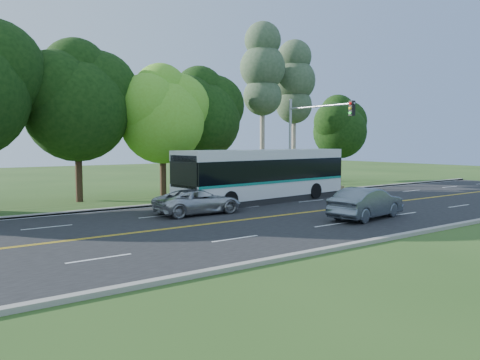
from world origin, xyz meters
TOP-DOWN VIEW (x-y plane):
  - ground at (0.00, 0.00)m, footprint 120.00×120.00m
  - road at (0.00, 0.00)m, footprint 60.00×14.00m
  - curb_north at (0.00, 7.15)m, footprint 60.00×0.30m
  - curb_south at (0.00, -7.15)m, footprint 60.00×0.30m
  - grass_verge at (0.00, 9.00)m, footprint 60.00×4.00m
  - lane_markings at (-0.09, 0.00)m, footprint 57.60×13.82m
  - tree_row at (-5.15, 12.13)m, footprint 44.70×9.10m
  - bougainvillea_hedge at (7.18, 8.15)m, footprint 9.50×2.25m
  - traffic_signal at (6.49, 5.40)m, footprint 0.42×6.10m
  - transit_bus at (2.31, 5.07)m, footprint 13.07×4.24m
  - sedan at (2.23, -3.28)m, footprint 4.97×2.42m
  - suv at (-3.88, 3.00)m, footprint 4.83×2.30m

SIDE VIEW (x-z plane):
  - ground at x=0.00m, z-range 0.00..0.00m
  - road at x=0.00m, z-range 0.00..0.02m
  - lane_markings at x=-0.09m, z-range 0.02..0.02m
  - grass_verge at x=0.00m, z-range 0.00..0.10m
  - curb_north at x=0.00m, z-range 0.00..0.15m
  - curb_south at x=0.00m, z-range 0.00..0.15m
  - suv at x=-3.88m, z-range 0.02..1.35m
  - bougainvillea_hedge at x=7.18m, z-range -0.03..1.47m
  - sedan at x=2.23m, z-range 0.02..1.59m
  - transit_bus at x=2.31m, z-range 0.00..3.36m
  - traffic_signal at x=6.49m, z-range 1.17..8.17m
  - tree_row at x=-5.15m, z-range -0.19..13.65m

